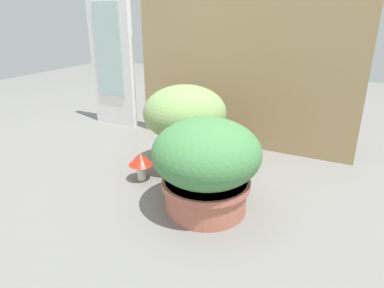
{
  "coord_description": "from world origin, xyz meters",
  "views": [
    {
      "loc": [
        0.72,
        -1.25,
        0.74
      ],
      "look_at": [
        0.06,
        0.02,
        0.18
      ],
      "focal_mm": 32.21,
      "sensor_mm": 36.0,
      "label": 1
    }
  ],
  "objects": [
    {
      "name": "ground_plane",
      "position": [
        0.0,
        0.0,
        0.0
      ],
      "size": [
        6.0,
        6.0,
        0.0
      ],
      "primitive_type": "plane",
      "color": "slate"
    },
    {
      "name": "cardboard_backdrop",
      "position": [
        0.09,
        0.55,
        0.44
      ],
      "size": [
        1.26,
        0.03,
        0.88
      ],
      "primitive_type": "cube",
      "color": "tan",
      "rests_on": "ground"
    },
    {
      "name": "window_panel_white",
      "position": [
        -0.8,
        0.56,
        0.46
      ],
      "size": [
        0.32,
        0.05,
        0.91
      ],
      "color": "white",
      "rests_on": "ground"
    },
    {
      "name": "grass_planter",
      "position": [
        -0.03,
        0.14,
        0.24
      ],
      "size": [
        0.4,
        0.4,
        0.41
      ],
      "color": "#BC5B42",
      "rests_on": "ground"
    },
    {
      "name": "leafy_planter",
      "position": [
        0.23,
        -0.18,
        0.2
      ],
      "size": [
        0.41,
        0.41,
        0.37
      ],
      "color": "#B96953",
      "rests_on": "ground"
    },
    {
      "name": "cat",
      "position": [
        0.01,
        0.09,
        0.12
      ],
      "size": [
        0.32,
        0.33,
        0.32
      ],
      "color": "#645A4B",
      "rests_on": "ground"
    },
    {
      "name": "mushroom_ornament_red",
      "position": [
        -0.15,
        -0.08,
        0.09
      ],
      "size": [
        0.11,
        0.11,
        0.13
      ],
      "color": "silver",
      "rests_on": "ground"
    },
    {
      "name": "mushroom_ornament_pink",
      "position": [
        0.04,
        0.05,
        0.1
      ],
      "size": [
        0.1,
        0.1,
        0.14
      ],
      "color": "silver",
      "rests_on": "ground"
    }
  ]
}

